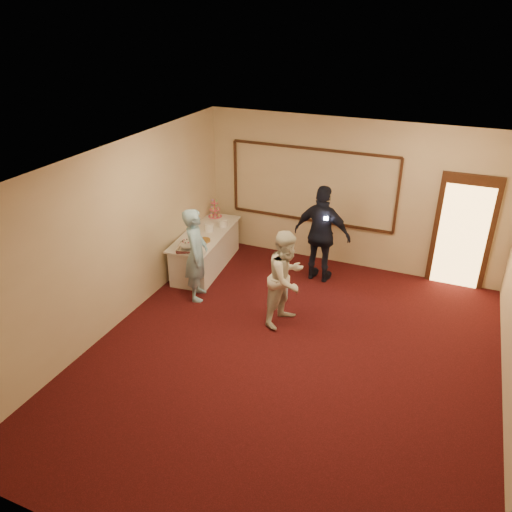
{
  "coord_description": "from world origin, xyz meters",
  "views": [
    {
      "loc": [
        1.93,
        -5.82,
        4.84
      ],
      "look_at": [
        -0.95,
        0.94,
        1.15
      ],
      "focal_mm": 35.0,
      "sensor_mm": 36.0,
      "label": 1
    }
  ],
  "objects_px": {
    "plate_stack_a": "(209,227)",
    "guest": "(322,234)",
    "buffet_table": "(206,250)",
    "plate_stack_b": "(223,223)",
    "cupcake_stand": "(215,210)",
    "tart": "(204,241)",
    "man": "(196,255)",
    "woman": "(287,278)",
    "pavlova_tray": "(187,246)"
  },
  "relations": [
    {
      "from": "pavlova_tray",
      "to": "woman",
      "type": "relative_size",
      "value": 0.3
    },
    {
      "from": "plate_stack_a",
      "to": "plate_stack_b",
      "type": "relative_size",
      "value": 0.99
    },
    {
      "from": "woman",
      "to": "cupcake_stand",
      "type": "bearing_deg",
      "value": 65.04
    },
    {
      "from": "plate_stack_b",
      "to": "pavlova_tray",
      "type": "bearing_deg",
      "value": -96.17
    },
    {
      "from": "cupcake_stand",
      "to": "plate_stack_b",
      "type": "height_order",
      "value": "cupcake_stand"
    },
    {
      "from": "cupcake_stand",
      "to": "plate_stack_a",
      "type": "xyz_separation_m",
      "value": [
        0.24,
        -0.72,
        -0.07
      ]
    },
    {
      "from": "cupcake_stand",
      "to": "guest",
      "type": "xyz_separation_m",
      "value": [
        2.5,
        -0.41,
        0.03
      ]
    },
    {
      "from": "buffet_table",
      "to": "tart",
      "type": "relative_size",
      "value": 8.1
    },
    {
      "from": "woman",
      "to": "buffet_table",
      "type": "bearing_deg",
      "value": 76.46
    },
    {
      "from": "plate_stack_a",
      "to": "guest",
      "type": "height_order",
      "value": "guest"
    },
    {
      "from": "plate_stack_b",
      "to": "tart",
      "type": "height_order",
      "value": "plate_stack_b"
    },
    {
      "from": "buffet_table",
      "to": "plate_stack_b",
      "type": "distance_m",
      "value": 0.66
    },
    {
      "from": "cupcake_stand",
      "to": "plate_stack_b",
      "type": "xyz_separation_m",
      "value": [
        0.4,
        -0.42,
        -0.07
      ]
    },
    {
      "from": "plate_stack_a",
      "to": "guest",
      "type": "bearing_deg",
      "value": 7.67
    },
    {
      "from": "woman",
      "to": "plate_stack_a",
      "type": "bearing_deg",
      "value": 73.77
    },
    {
      "from": "guest",
      "to": "tart",
      "type": "bearing_deg",
      "value": 26.77
    },
    {
      "from": "buffet_table",
      "to": "tart",
      "type": "height_order",
      "value": "tart"
    },
    {
      "from": "pavlova_tray",
      "to": "plate_stack_b",
      "type": "xyz_separation_m",
      "value": [
        0.13,
        1.24,
        0.01
      ]
    },
    {
      "from": "man",
      "to": "buffet_table",
      "type": "bearing_deg",
      "value": 0.44
    },
    {
      "from": "cupcake_stand",
      "to": "plate_stack_a",
      "type": "distance_m",
      "value": 0.76
    },
    {
      "from": "plate_stack_a",
      "to": "plate_stack_b",
      "type": "xyz_separation_m",
      "value": [
        0.17,
        0.3,
        0.0
      ]
    },
    {
      "from": "buffet_table",
      "to": "woman",
      "type": "bearing_deg",
      "value": -29.54
    },
    {
      "from": "woman",
      "to": "pavlova_tray",
      "type": "bearing_deg",
      "value": 94.68
    },
    {
      "from": "cupcake_stand",
      "to": "plate_stack_a",
      "type": "bearing_deg",
      "value": -71.76
    },
    {
      "from": "man",
      "to": "woman",
      "type": "distance_m",
      "value": 1.77
    },
    {
      "from": "pavlova_tray",
      "to": "plate_stack_b",
      "type": "relative_size",
      "value": 2.64
    },
    {
      "from": "pavlova_tray",
      "to": "plate_stack_a",
      "type": "xyz_separation_m",
      "value": [
        -0.03,
        0.94,
        0.0
      ]
    },
    {
      "from": "buffet_table",
      "to": "man",
      "type": "relative_size",
      "value": 1.25
    },
    {
      "from": "cupcake_stand",
      "to": "guest",
      "type": "bearing_deg",
      "value": -9.35
    },
    {
      "from": "plate_stack_a",
      "to": "cupcake_stand",
      "type": "bearing_deg",
      "value": 108.24
    },
    {
      "from": "plate_stack_a",
      "to": "pavlova_tray",
      "type": "bearing_deg",
      "value": -87.91
    },
    {
      "from": "pavlova_tray",
      "to": "tart",
      "type": "relative_size",
      "value": 1.89
    },
    {
      "from": "buffet_table",
      "to": "pavlova_tray",
      "type": "distance_m",
      "value": 0.93
    },
    {
      "from": "pavlova_tray",
      "to": "guest",
      "type": "bearing_deg",
      "value": 29.06
    },
    {
      "from": "plate_stack_b",
      "to": "guest",
      "type": "height_order",
      "value": "guest"
    },
    {
      "from": "plate_stack_a",
      "to": "woman",
      "type": "relative_size",
      "value": 0.11
    },
    {
      "from": "tart",
      "to": "guest",
      "type": "height_order",
      "value": "guest"
    },
    {
      "from": "plate_stack_a",
      "to": "plate_stack_b",
      "type": "bearing_deg",
      "value": 60.76
    },
    {
      "from": "woman",
      "to": "guest",
      "type": "xyz_separation_m",
      "value": [
        0.11,
        1.67,
        0.12
      ]
    },
    {
      "from": "plate_stack_a",
      "to": "guest",
      "type": "xyz_separation_m",
      "value": [
        2.27,
        0.31,
        0.11
      ]
    },
    {
      "from": "plate_stack_b",
      "to": "guest",
      "type": "relative_size",
      "value": 0.1
    },
    {
      "from": "man",
      "to": "guest",
      "type": "height_order",
      "value": "guest"
    },
    {
      "from": "cupcake_stand",
      "to": "tart",
      "type": "distance_m",
      "value": 1.31
    },
    {
      "from": "plate_stack_b",
      "to": "man",
      "type": "bearing_deg",
      "value": -81.51
    },
    {
      "from": "cupcake_stand",
      "to": "woman",
      "type": "xyz_separation_m",
      "value": [
        2.39,
        -2.08,
        -0.09
      ]
    },
    {
      "from": "buffet_table",
      "to": "plate_stack_b",
      "type": "xyz_separation_m",
      "value": [
        0.2,
        0.42,
        0.46
      ]
    },
    {
      "from": "plate_stack_a",
      "to": "man",
      "type": "xyz_separation_m",
      "value": [
        0.4,
        -1.24,
        0.02
      ]
    },
    {
      "from": "tart",
      "to": "woman",
      "type": "height_order",
      "value": "woman"
    },
    {
      "from": "pavlova_tray",
      "to": "plate_stack_b",
      "type": "distance_m",
      "value": 1.24
    },
    {
      "from": "woman",
      "to": "guest",
      "type": "relative_size",
      "value": 0.87
    }
  ]
}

